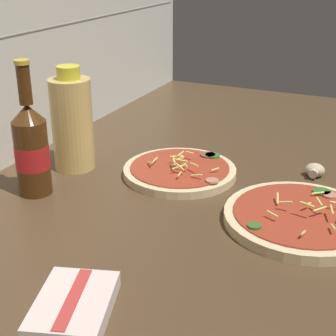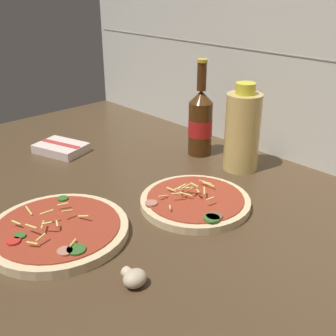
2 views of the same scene
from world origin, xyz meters
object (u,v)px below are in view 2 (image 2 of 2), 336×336
at_px(beer_bottle, 200,122).
at_px(pizza_near, 58,230).
at_px(pizza_far, 195,201).
at_px(oil_bottle, 242,131).
at_px(mushroom_left, 134,278).
at_px(dish_towel, 61,148).

bearing_deg(beer_bottle, pizza_near, -79.34).
relative_size(pizza_far, beer_bottle, 0.91).
bearing_deg(beer_bottle, oil_bottle, 0.99).
bearing_deg(oil_bottle, pizza_far, -76.22).
xyz_separation_m(pizza_far, beer_bottle, (-0.20, 0.22, 0.08)).
bearing_deg(mushroom_left, beer_bottle, 122.29).
distance_m(pizza_near, pizza_far, 0.29).
bearing_deg(pizza_near, mushroom_left, 4.13).
xyz_separation_m(oil_bottle, mushroom_left, (0.17, -0.49, -0.09)).
bearing_deg(oil_bottle, mushroom_left, -71.13).
bearing_deg(pizza_near, oil_bottle, 84.80).
xyz_separation_m(pizza_near, oil_bottle, (0.05, 0.50, 0.09)).
height_order(beer_bottle, mushroom_left, beer_bottle).
bearing_deg(beer_bottle, pizza_far, -48.95).
distance_m(beer_bottle, oil_bottle, 0.14).
bearing_deg(pizza_far, dish_towel, -173.63).
bearing_deg(dish_towel, beer_bottle, 45.18).
xyz_separation_m(pizza_far, mushroom_left, (0.11, -0.26, 0.00)).
distance_m(pizza_near, mushroom_left, 0.21).
relative_size(beer_bottle, oil_bottle, 1.17).
xyz_separation_m(pizza_far, dish_towel, (-0.47, -0.05, 0.00)).
xyz_separation_m(beer_bottle, mushroom_left, (0.31, -0.48, -0.08)).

